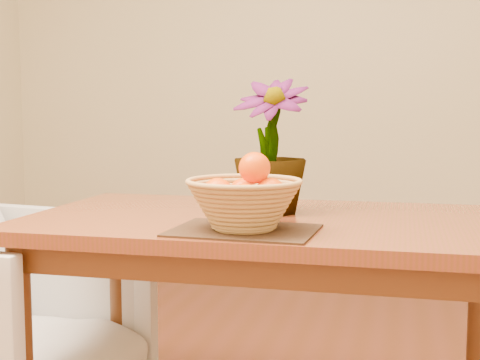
% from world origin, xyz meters
% --- Properties ---
extents(wall_back, '(4.00, 0.02, 2.70)m').
position_xyz_m(wall_back, '(0.00, 2.25, 1.35)').
color(wall_back, beige).
rests_on(wall_back, floor).
extents(table, '(1.40, 0.80, 0.75)m').
position_xyz_m(table, '(0.00, 0.30, 0.66)').
color(table, maroon).
rests_on(table, floor).
extents(placemat, '(0.38, 0.29, 0.01)m').
position_xyz_m(placemat, '(-0.02, 0.06, 0.75)').
color(placemat, '#362213').
rests_on(placemat, table).
extents(wicker_basket, '(0.30, 0.30, 0.12)m').
position_xyz_m(wicker_basket, '(-0.02, 0.06, 0.82)').
color(wicker_basket, tan).
rests_on(wicker_basket, placemat).
extents(orange_pile, '(0.21, 0.20, 0.15)m').
position_xyz_m(orange_pile, '(-0.01, 0.06, 0.86)').
color(orange_pile, '#FF6404').
rests_on(orange_pile, wicker_basket).
extents(potted_plant, '(0.24, 0.24, 0.40)m').
position_xyz_m(potted_plant, '(-0.01, 0.37, 0.95)').
color(potted_plant, '#194513').
rests_on(potted_plant, table).
extents(armchair, '(0.82, 0.86, 0.79)m').
position_xyz_m(armchair, '(-0.90, 0.31, 0.39)').
color(armchair, '#836D5A').
rests_on(armchair, floor).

